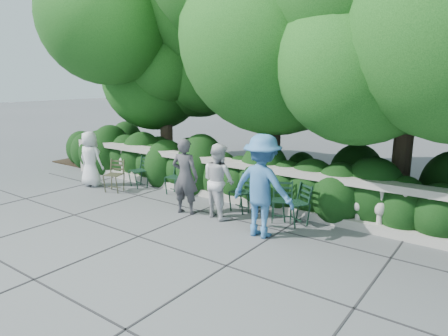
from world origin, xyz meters
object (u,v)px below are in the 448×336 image
Objects in this scene: person_businessman at (90,159)px; chair_f at (281,224)px; chair_weathered at (112,193)px; person_older_blue at (262,186)px; chair_b at (134,188)px; chair_d at (256,214)px; chair_a at (172,196)px; person_casual_man at (219,181)px; chair_e at (237,213)px; person_woman_grey at (185,176)px; chair_c at (290,225)px.

chair_f is at bearing 175.85° from person_businessman.
person_older_blue is at bearing -21.34° from chair_weathered.
chair_d is (3.74, 0.10, 0.00)m from chair_b.
chair_a is at bearing 170.93° from chair_d.
chair_e is at bearing -98.54° from person_casual_man.
chair_b is 0.68m from chair_weathered.
chair_f is 2.24m from person_woman_grey.
chair_c is at bearing -20.92° from chair_d.
chair_f is 1.00× the size of chair_weathered.
person_casual_man is (1.85, -0.53, 0.78)m from chair_a.
chair_b is 3.74m from chair_d.
chair_c is at bearing -3.93° from chair_a.
person_older_blue is (1.97, -0.12, 0.13)m from person_woman_grey.
person_casual_man is 1.32m from person_older_blue.
person_older_blue is (4.43, -0.83, 0.95)m from chair_b.
person_casual_man is 0.82× the size of person_older_blue.
person_older_blue reaches higher than person_businessman.
chair_weathered is 2.67m from person_woman_grey.
chair_b and chair_f have the same top height.
person_older_blue reaches higher than chair_f.
person_casual_man is (-1.46, -0.40, 0.78)m from chair_c.
person_casual_man is (-0.18, -0.40, 0.78)m from chair_e.
person_woman_grey is at bearing 34.84° from person_casual_man.
person_casual_man reaches higher than chair_e.
chair_f is (1.10, -0.03, 0.00)m from chair_e.
chair_c is 0.52× the size of person_woman_grey.
chair_d is (-0.88, 0.17, 0.00)m from chair_c.
chair_a is 2.08m from person_casual_man.
chair_b is 4.63m from chair_c.
person_businessman is at bearing 152.32° from chair_weathered.
chair_b is 4.60m from person_older_blue.
chair_a is 1.59m from chair_weathered.
chair_e is 3.49m from chair_weathered.
person_businessman is at bearing -139.36° from chair_b.
chair_weathered is at bearing -2.91° from person_older_blue.
person_woman_grey reaches higher than chair_weathered.
chair_c is at bearing -177.27° from person_woman_grey.
person_older_blue is at bearing -75.75° from chair_c.
chair_e is 1.00× the size of chair_f.
chair_a is at bearing -172.63° from chair_e.
person_older_blue reaches higher than person_casual_man.
chair_c is at bearing -105.51° from person_older_blue.
person_woman_grey is 1.04× the size of person_casual_man.
person_casual_man is (4.25, 0.06, 0.04)m from person_businessman.
person_woman_grey is (3.54, -0.18, 0.07)m from person_businessman.
chair_d and chair_e have the same top height.
chair_d is 0.57× the size of person_businessman.
person_businessman is (-0.99, 0.14, 0.74)m from chair_weathered.
chair_f is at bearing -176.63° from person_woman_grey.
chair_e is at bearing -36.26° from person_older_blue.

